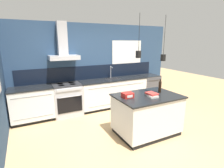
{
  "coord_description": "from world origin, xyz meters",
  "views": [
    {
      "loc": [
        -1.92,
        -3.14,
        2.07
      ],
      "look_at": [
        -0.03,
        0.59,
        1.05
      ],
      "focal_mm": 28.0,
      "sensor_mm": 36.0,
      "label": 1
    }
  ],
  "objects_px": {
    "dishwasher": "(148,88)",
    "red_supply_box": "(128,95)",
    "book_stack": "(152,95)",
    "bottle_on_island": "(160,87)",
    "oven_range": "(67,99)"
  },
  "relations": [
    {
      "from": "book_stack",
      "to": "red_supply_box",
      "type": "height_order",
      "value": "red_supply_box"
    },
    {
      "from": "oven_range",
      "to": "dishwasher",
      "type": "xyz_separation_m",
      "value": [
        2.9,
        0.0,
        0.0
      ]
    },
    {
      "from": "oven_range",
      "to": "dishwasher",
      "type": "bearing_deg",
      "value": 0.08
    },
    {
      "from": "book_stack",
      "to": "red_supply_box",
      "type": "distance_m",
      "value": 0.54
    },
    {
      "from": "red_supply_box",
      "to": "dishwasher",
      "type": "bearing_deg",
      "value": 42.21
    },
    {
      "from": "bottle_on_island",
      "to": "book_stack",
      "type": "height_order",
      "value": "bottle_on_island"
    },
    {
      "from": "dishwasher",
      "to": "red_supply_box",
      "type": "bearing_deg",
      "value": -137.79
    },
    {
      "from": "dishwasher",
      "to": "book_stack",
      "type": "height_order",
      "value": "book_stack"
    },
    {
      "from": "dishwasher",
      "to": "red_supply_box",
      "type": "xyz_separation_m",
      "value": [
        -2.01,
        -1.82,
        0.51
      ]
    },
    {
      "from": "book_stack",
      "to": "red_supply_box",
      "type": "relative_size",
      "value": 1.38
    },
    {
      "from": "dishwasher",
      "to": "red_supply_box",
      "type": "relative_size",
      "value": 4.11
    },
    {
      "from": "dishwasher",
      "to": "bottle_on_island",
      "type": "xyz_separation_m",
      "value": [
        -1.13,
        -1.83,
        0.59
      ]
    },
    {
      "from": "dishwasher",
      "to": "book_stack",
      "type": "distance_m",
      "value": 2.54
    },
    {
      "from": "bottle_on_island",
      "to": "book_stack",
      "type": "relative_size",
      "value": 1.06
    },
    {
      "from": "book_stack",
      "to": "dishwasher",
      "type": "bearing_deg",
      "value": 53.03
    }
  ]
}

